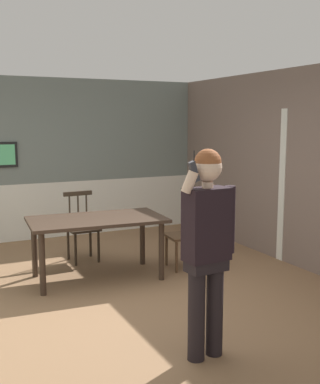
# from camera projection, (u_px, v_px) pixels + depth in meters

# --- Properties ---
(ground_plane) EXTENTS (6.77, 6.77, 0.00)m
(ground_plane) POSITION_uv_depth(u_px,v_px,m) (115.00, 296.00, 5.31)
(ground_plane) COLOR #846042
(room_back_partition) EXTENTS (5.29, 0.17, 2.63)m
(room_back_partition) POSITION_uv_depth(u_px,v_px,m) (48.00, 162.00, 7.87)
(room_back_partition) COLOR slate
(room_back_partition) RESTS_ON ground_plane
(room_right_partition) EXTENTS (0.13, 6.15, 2.63)m
(room_right_partition) POSITION_uv_depth(u_px,v_px,m) (303.00, 169.00, 6.26)
(room_right_partition) COLOR #756056
(room_right_partition) RESTS_ON ground_plane
(dining_table) EXTENTS (1.69, 1.01, 0.76)m
(dining_table) POSITION_uv_depth(u_px,v_px,m) (97.00, 226.00, 5.84)
(dining_table) COLOR #38281E
(dining_table) RESTS_ON ground_plane
(chair_near_window) EXTENTS (0.46, 0.46, 0.93)m
(chair_near_window) POSITION_uv_depth(u_px,v_px,m) (186.00, 234.00, 6.31)
(chair_near_window) COLOR #513823
(chair_near_window) RESTS_ON ground_plane
(chair_by_doorway) EXTENTS (0.42, 0.42, 0.96)m
(chair_by_doorway) POSITION_uv_depth(u_px,v_px,m) (82.00, 227.00, 6.63)
(chair_by_doorway) COLOR #2D2319
(chair_by_doorway) RESTS_ON ground_plane
(person_figure) EXTENTS (0.53, 0.23, 1.72)m
(person_figure) POSITION_uv_depth(u_px,v_px,m) (207.00, 241.00, 3.82)
(person_figure) COLOR black
(person_figure) RESTS_ON ground_plane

